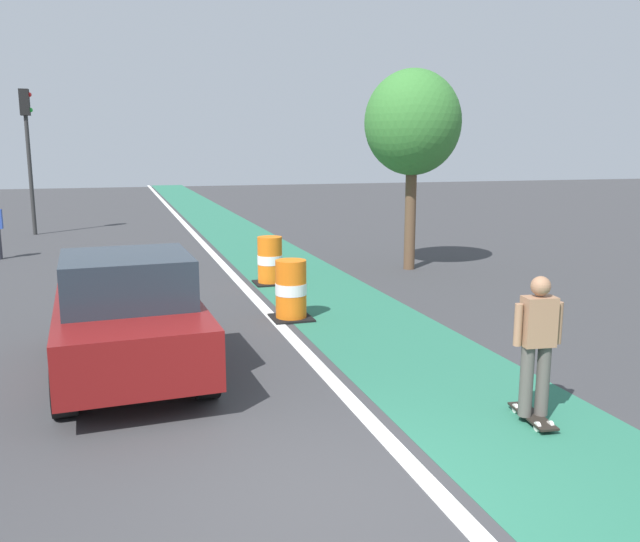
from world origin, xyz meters
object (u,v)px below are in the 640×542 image
(parked_sedan_nearest, at_px, (128,315))
(street_tree_sidewalk, at_px, (413,124))
(traffic_barrel_mid, at_px, (270,261))
(traffic_light_corner, at_px, (28,136))
(traffic_barrel_front, at_px, (291,290))
(skateboarder_on_lane, at_px, (537,345))

(parked_sedan_nearest, xyz_separation_m, street_tree_sidewalk, (7.06, 6.15, 2.83))
(traffic_barrel_mid, bearing_deg, street_tree_sidewalk, 11.26)
(traffic_barrel_mid, relative_size, street_tree_sidewalk, 0.22)
(traffic_light_corner, bearing_deg, traffic_barrel_front, -67.84)
(skateboarder_on_lane, distance_m, street_tree_sidewalk, 9.96)
(parked_sedan_nearest, relative_size, traffic_barrel_front, 3.83)
(traffic_barrel_mid, height_order, traffic_light_corner, traffic_light_corner)
(parked_sedan_nearest, distance_m, traffic_barrel_front, 3.62)
(traffic_barrel_front, height_order, traffic_barrel_mid, same)
(parked_sedan_nearest, relative_size, street_tree_sidewalk, 0.84)
(traffic_light_corner, xyz_separation_m, street_tree_sidewalk, (9.99, -10.28, 0.17))
(skateboarder_on_lane, height_order, traffic_barrel_mid, skateboarder_on_lane)
(traffic_barrel_front, xyz_separation_m, traffic_barrel_mid, (0.35, 3.19, 0.00))
(skateboarder_on_lane, height_order, traffic_light_corner, traffic_light_corner)
(parked_sedan_nearest, height_order, traffic_barrel_mid, parked_sedan_nearest)
(skateboarder_on_lane, xyz_separation_m, traffic_barrel_mid, (-1.11, 8.40, -0.38))
(traffic_barrel_front, xyz_separation_m, street_tree_sidewalk, (4.20, 3.96, 3.14))
(traffic_light_corner, bearing_deg, parked_sedan_nearest, -79.89)
(traffic_barrel_mid, relative_size, traffic_light_corner, 0.21)
(traffic_light_corner, distance_m, street_tree_sidewalk, 14.34)
(traffic_barrel_mid, bearing_deg, traffic_light_corner, 119.08)
(traffic_barrel_front, relative_size, street_tree_sidewalk, 0.22)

